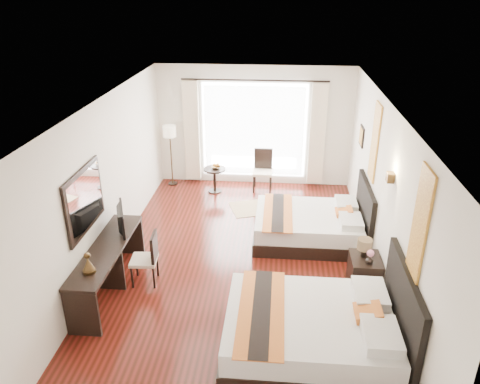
# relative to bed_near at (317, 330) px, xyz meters

# --- Properties ---
(floor) EXTENTS (4.50, 7.50, 0.01)m
(floor) POSITION_rel_bed_near_xyz_m (-1.17, 1.88, -0.34)
(floor) COLOR #321109
(floor) RESTS_ON ground
(ceiling) EXTENTS (4.50, 7.50, 0.02)m
(ceiling) POSITION_rel_bed_near_xyz_m (-1.17, 1.88, 2.46)
(ceiling) COLOR white
(ceiling) RESTS_ON wall_headboard
(wall_headboard) EXTENTS (0.01, 7.50, 2.80)m
(wall_headboard) POSITION_rel_bed_near_xyz_m (1.08, 1.88, 1.07)
(wall_headboard) COLOR silver
(wall_headboard) RESTS_ON floor
(wall_desk) EXTENTS (0.01, 7.50, 2.80)m
(wall_desk) POSITION_rel_bed_near_xyz_m (-3.41, 1.88, 1.07)
(wall_desk) COLOR silver
(wall_desk) RESTS_ON floor
(wall_window) EXTENTS (4.50, 0.01, 2.80)m
(wall_window) POSITION_rel_bed_near_xyz_m (-1.17, 5.63, 1.07)
(wall_window) COLOR silver
(wall_window) RESTS_ON floor
(wall_entry) EXTENTS (4.50, 0.01, 2.80)m
(wall_entry) POSITION_rel_bed_near_xyz_m (-1.17, -1.86, 1.07)
(wall_entry) COLOR silver
(wall_entry) RESTS_ON floor
(window_glass) EXTENTS (2.40, 0.02, 2.20)m
(window_glass) POSITION_rel_bed_near_xyz_m (-1.17, 5.61, 0.97)
(window_glass) COLOR white
(window_glass) RESTS_ON wall_window
(sheer_curtain) EXTENTS (2.30, 0.02, 2.10)m
(sheer_curtain) POSITION_rel_bed_near_xyz_m (-1.17, 5.55, 0.97)
(sheer_curtain) COLOR white
(sheer_curtain) RESTS_ON wall_window
(drape_left) EXTENTS (0.35, 0.14, 2.35)m
(drape_left) POSITION_rel_bed_near_xyz_m (-2.62, 5.51, 0.95)
(drape_left) COLOR beige
(drape_left) RESTS_ON floor
(drape_right) EXTENTS (0.35, 0.14, 2.35)m
(drape_right) POSITION_rel_bed_near_xyz_m (0.28, 5.51, 0.95)
(drape_right) COLOR beige
(drape_right) RESTS_ON floor
(art_panel_near) EXTENTS (0.03, 0.50, 1.35)m
(art_panel_near) POSITION_rel_bed_near_xyz_m (1.06, 0.00, 1.62)
(art_panel_near) COLOR #893C13
(art_panel_near) RESTS_ON wall_headboard
(art_panel_far) EXTENTS (0.03, 0.50, 1.35)m
(art_panel_far) POSITION_rel_bed_near_xyz_m (1.06, 2.97, 1.62)
(art_panel_far) COLOR #893C13
(art_panel_far) RESTS_ON wall_headboard
(wall_sconce) EXTENTS (0.10, 0.14, 0.14)m
(wall_sconce) POSITION_rel_bed_near_xyz_m (1.02, 1.46, 1.59)
(wall_sconce) COLOR #412E17
(wall_sconce) RESTS_ON wall_headboard
(mirror_frame) EXTENTS (0.04, 1.25, 0.95)m
(mirror_frame) POSITION_rel_bed_near_xyz_m (-3.39, 1.09, 1.22)
(mirror_frame) COLOR black
(mirror_frame) RESTS_ON wall_desk
(mirror_glass) EXTENTS (0.01, 1.12, 0.82)m
(mirror_glass) POSITION_rel_bed_near_xyz_m (-3.36, 1.09, 1.22)
(mirror_glass) COLOR white
(mirror_glass) RESTS_ON mirror_frame
(bed_near) EXTENTS (2.28, 1.78, 1.29)m
(bed_near) POSITION_rel_bed_near_xyz_m (0.00, 0.00, 0.00)
(bed_near) COLOR black
(bed_near) RESTS_ON floor
(bed_far) EXTENTS (2.06, 1.60, 1.16)m
(bed_far) POSITION_rel_bed_near_xyz_m (0.11, 2.97, -0.03)
(bed_far) COLOR black
(bed_far) RESTS_ON floor
(nightstand) EXTENTS (0.47, 0.58, 0.56)m
(nightstand) POSITION_rel_bed_near_xyz_m (0.84, 1.46, -0.05)
(nightstand) COLOR black
(nightstand) RESTS_ON floor
(table_lamp) EXTENTS (0.23, 0.23, 0.36)m
(table_lamp) POSITION_rel_bed_near_xyz_m (0.80, 1.52, 0.41)
(table_lamp) COLOR black
(table_lamp) RESTS_ON nightstand
(vase) EXTENTS (0.12, 0.12, 0.12)m
(vase) POSITION_rel_bed_near_xyz_m (0.86, 1.32, 0.23)
(vase) COLOR black
(vase) RESTS_ON nightstand
(console_desk) EXTENTS (0.50, 2.20, 0.76)m
(console_desk) POSITION_rel_bed_near_xyz_m (-3.16, 1.09, 0.05)
(console_desk) COLOR black
(console_desk) RESTS_ON floor
(television) EXTENTS (0.34, 0.71, 0.42)m
(television) POSITION_rel_bed_near_xyz_m (-3.14, 1.64, 0.63)
(television) COLOR black
(television) RESTS_ON console_desk
(bronze_figurine) EXTENTS (0.23, 0.23, 0.28)m
(bronze_figurine) POSITION_rel_bed_near_xyz_m (-3.16, 0.43, 0.56)
(bronze_figurine) COLOR #412E17
(bronze_figurine) RESTS_ON console_desk
(desk_chair) EXTENTS (0.44, 0.44, 0.88)m
(desk_chair) POSITION_rel_bed_near_xyz_m (-2.64, 1.33, -0.06)
(desk_chair) COLOR beige
(desk_chair) RESTS_ON floor
(floor_lamp) EXTENTS (0.29, 0.29, 1.45)m
(floor_lamp) POSITION_rel_bed_near_xyz_m (-3.11, 5.33, 0.89)
(floor_lamp) COLOR black
(floor_lamp) RESTS_ON floor
(side_table) EXTENTS (0.50, 0.50, 0.58)m
(side_table) POSITION_rel_bed_near_xyz_m (-2.03, 4.97, -0.04)
(side_table) COLOR black
(side_table) RESTS_ON floor
(fruit_bowl) EXTENTS (0.26, 0.26, 0.05)m
(fruit_bowl) POSITION_rel_bed_near_xyz_m (-1.99, 4.98, 0.27)
(fruit_bowl) COLOR #4C281B
(fruit_bowl) RESTS_ON side_table
(window_chair) EXTENTS (0.45, 0.45, 0.96)m
(window_chair) POSITION_rel_bed_near_xyz_m (-0.93, 5.18, -0.04)
(window_chair) COLOR beige
(window_chair) RESTS_ON floor
(jute_rug) EXTENTS (1.33, 1.11, 0.01)m
(jute_rug) POSITION_rel_bed_near_xyz_m (-0.99, 4.22, -0.33)
(jute_rug) COLOR tan
(jute_rug) RESTS_ON floor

